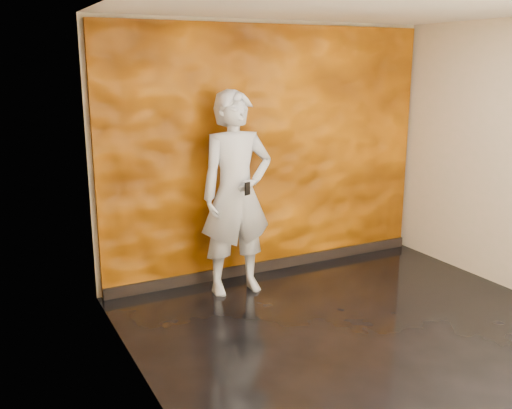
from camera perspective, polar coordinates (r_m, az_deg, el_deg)
The scene contains 5 objects.
room at distance 4.79m, azimuth 12.71°, elevation 2.20°, with size 4.02×4.02×2.81m.
feature_wall at distance 6.40m, azimuth 1.46°, elevation 5.25°, with size 3.90×0.06×2.75m, color orange.
baseboard at distance 6.69m, azimuth 1.56°, elevation -6.04°, with size 3.90×0.04×0.12m, color black.
man at distance 5.83m, azimuth -1.98°, elevation 1.07°, with size 0.77×0.50×2.10m, color #959AA3.
phone at distance 5.54m, azimuth -0.86°, elevation 1.59°, with size 0.07×0.01×0.13m, color black.
Camera 1 is at (-3.02, -3.60, 2.35)m, focal length 40.00 mm.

